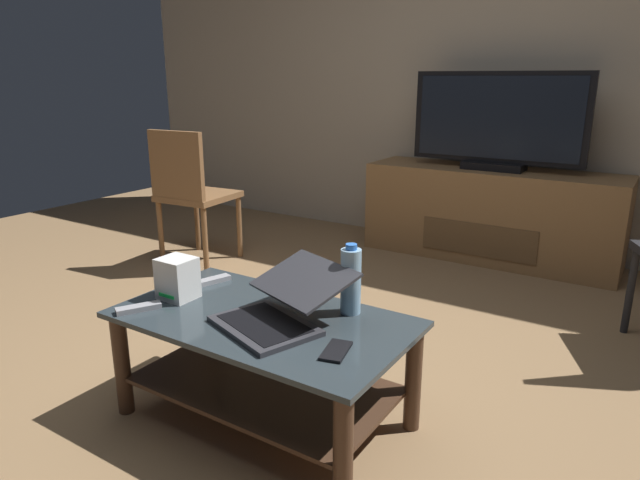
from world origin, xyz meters
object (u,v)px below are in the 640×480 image
Objects in this scene: water_bottle_near at (351,281)px; coffee_table at (263,351)px; soundbar_remote at (212,281)px; media_cabinet at (490,214)px; television at (497,123)px; router_box at (178,278)px; cell_phone at (336,351)px; side_chair at (190,189)px; tv_remote at (139,308)px; laptop at (281,307)px.

coffee_table is at bearing -140.41° from water_bottle_near.
coffee_table is at bearing -4.02° from soundbar_remote.
water_bottle_near reaches higher than media_cabinet.
television is 2.52m from router_box.
media_cabinet is at bearing 81.94° from cell_phone.
television reaches higher than cell_phone.
coffee_table is 1.96m from side_chair.
media_cabinet is 1.88× the size of side_chair.
tv_remote is at bearing 174.69° from cell_phone.
coffee_table is 6.64× the size of soundbar_remote.
television is 4.45× the size of water_bottle_near.
router_box is (-0.38, -0.04, 0.22)m from coffee_table.
coffee_table is 6.59× the size of router_box.
side_chair is 1.80× the size of laptop.
side_chair is at bearing 151.28° from water_bottle_near.
side_chair is 2.04m from water_bottle_near.
coffee_table is at bearing 152.57° from cell_phone.
tv_remote is 0.36m from soundbar_remote.
side_chair is 5.73× the size of soundbar_remote.
cell_phone is 0.88× the size of tv_remote.
water_bottle_near is at bearing 53.37° from laptop.
water_bottle_near is 0.65m from soundbar_remote.
cell_phone is at bearing -84.27° from television.
media_cabinet is 2.52m from cell_phone.
television reaches higher than water_bottle_near.
coffee_table is 0.48m from tv_remote.
television is 1.26× the size of side_chair.
router_box is at bearing -101.36° from media_cabinet.
television is (0.11, 2.40, 0.66)m from coffee_table.
media_cabinet is 12.29× the size of cell_phone.
laptop is (-0.02, -2.42, 0.16)m from media_cabinet.
media_cabinet is 10.75× the size of soundbar_remote.
coffee_table is 6.64× the size of tv_remote.
water_bottle_near is (0.16, 0.21, 0.06)m from laptop.
soundbar_remote is (-0.63, -0.05, -0.11)m from water_bottle_near.
coffee_table is 4.10× the size of water_bottle_near.
media_cabinet reaches higher than router_box.
side_chair is 1.79m from tv_remote.
cell_phone is (0.27, -0.08, -0.06)m from laptop.
side_chair is 1.68m from router_box.
coffee_table is 2.49m from television.
water_bottle_near is at bearing 39.59° from coffee_table.
tv_remote is at bearing -100.95° from router_box.
side_chair is at bearing -143.30° from media_cabinet.
water_bottle_near is (0.63, 0.24, 0.04)m from router_box.
coffee_table is 0.41m from water_bottle_near.
side_chair is 6.54× the size of cell_phone.
cell_phone is (0.25, -2.51, 0.11)m from media_cabinet.
soundbar_remote is (-0.75, 0.24, 0.01)m from cell_phone.
water_bottle_near reaches higher than soundbar_remote.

